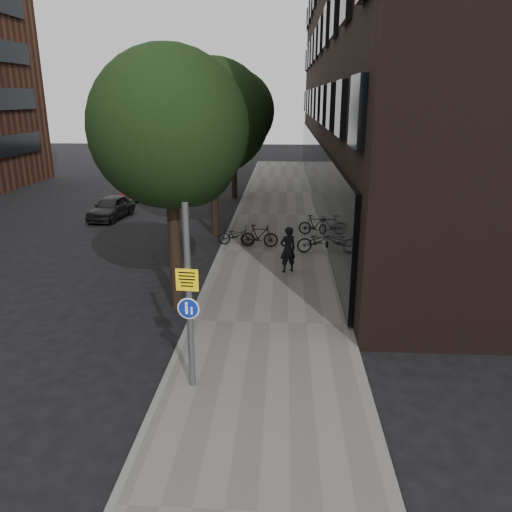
# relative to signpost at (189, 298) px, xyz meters

# --- Properties ---
(ground) EXTENTS (120.00, 120.00, 0.00)m
(ground) POSITION_rel_signpost_xyz_m (1.35, -0.07, -2.16)
(ground) COLOR black
(ground) RESTS_ON ground
(sidewalk) EXTENTS (4.50, 60.00, 0.12)m
(sidewalk) POSITION_rel_signpost_xyz_m (1.60, 9.93, -2.10)
(sidewalk) COLOR slate
(sidewalk) RESTS_ON ground
(curb_edge) EXTENTS (0.15, 60.00, 0.13)m
(curb_edge) POSITION_rel_signpost_xyz_m (-0.65, 9.93, -2.09)
(curb_edge) COLOR slate
(curb_edge) RESTS_ON ground
(building_right_dark_brick) EXTENTS (12.00, 40.00, 18.00)m
(building_right_dark_brick) POSITION_rel_signpost_xyz_m (9.85, 21.93, 6.84)
(building_right_dark_brick) COLOR black
(building_right_dark_brick) RESTS_ON ground
(street_tree_near) EXTENTS (4.40, 4.40, 7.50)m
(street_tree_near) POSITION_rel_signpost_xyz_m (-1.18, 4.57, 2.95)
(street_tree_near) COLOR black
(street_tree_near) RESTS_ON ground
(street_tree_mid) EXTENTS (5.00, 5.00, 7.80)m
(street_tree_mid) POSITION_rel_signpost_xyz_m (-1.18, 13.07, 2.96)
(street_tree_mid) COLOR black
(street_tree_mid) RESTS_ON ground
(street_tree_far) EXTENTS (5.00, 5.00, 7.80)m
(street_tree_far) POSITION_rel_signpost_xyz_m (-1.18, 22.07, 2.96)
(street_tree_far) COLOR black
(street_tree_far) RESTS_ON ground
(signpost) EXTENTS (0.47, 0.13, 4.03)m
(signpost) POSITION_rel_signpost_xyz_m (0.00, 0.00, 0.00)
(signpost) COLOR #595B5E
(signpost) RESTS_ON sidewalk
(pedestrian) EXTENTS (0.71, 0.61, 1.66)m
(pedestrian) POSITION_rel_signpost_xyz_m (2.08, 7.54, -1.21)
(pedestrian) COLOR black
(pedestrian) RESTS_ON sidewalk
(parked_bike_facade_near) EXTENTS (1.89, 0.97, 0.95)m
(parked_bike_facade_near) POSITION_rel_signpost_xyz_m (3.35, 10.01, -1.56)
(parked_bike_facade_near) COLOR black
(parked_bike_facade_near) RESTS_ON sidewalk
(parked_bike_facade_far) EXTENTS (1.59, 0.79, 0.92)m
(parked_bike_facade_far) POSITION_rel_signpost_xyz_m (3.35, 12.59, -1.58)
(parked_bike_facade_far) COLOR black
(parked_bike_facade_far) RESTS_ON sidewalk
(parked_bike_curb_near) EXTENTS (1.57, 0.63, 0.81)m
(parked_bike_curb_near) POSITION_rel_signpost_xyz_m (-0.08, 10.88, -1.63)
(parked_bike_curb_near) COLOR black
(parked_bike_curb_near) RESTS_ON sidewalk
(parked_bike_curb_far) EXTENTS (1.59, 0.48, 0.95)m
(parked_bike_curb_far) POSITION_rel_signpost_xyz_m (0.91, 10.59, -1.56)
(parked_bike_curb_far) COLOR black
(parked_bike_curb_far) RESTS_ON sidewalk
(parked_car_near) EXTENTS (1.85, 3.69, 1.21)m
(parked_car_near) POSITION_rel_signpost_xyz_m (-7.13, 15.76, -1.55)
(parked_car_near) COLOR black
(parked_car_near) RESTS_ON ground
(parked_car_mid) EXTENTS (1.58, 3.50, 1.11)m
(parked_car_mid) POSITION_rel_signpost_xyz_m (-7.54, 21.15, -1.60)
(parked_car_mid) COLOR maroon
(parked_car_mid) RESTS_ON ground
(parked_car_far) EXTENTS (2.00, 4.17, 1.17)m
(parked_car_far) POSITION_rel_signpost_xyz_m (-6.56, 30.42, -1.57)
(parked_car_far) COLOR #1A212F
(parked_car_far) RESTS_ON ground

